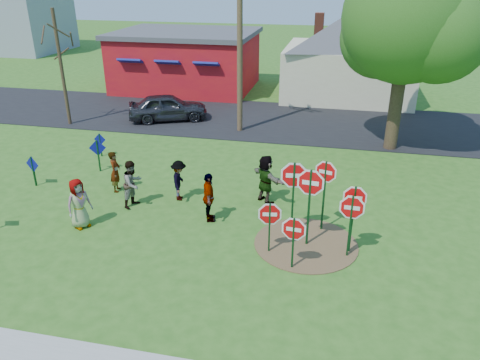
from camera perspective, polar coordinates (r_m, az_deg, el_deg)
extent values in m
plane|color=#2D5F1B|center=(16.39, -7.55, -4.16)|extent=(120.00, 120.00, 0.00)
cube|color=black|center=(26.66, 0.62, 7.51)|extent=(120.00, 7.50, 0.04)
cylinder|color=brown|center=(14.72, 8.03, -7.71)|extent=(3.20, 3.20, 0.03)
cube|color=#A2101D|center=(33.76, -6.51, 14.08)|extent=(9.00, 7.00, 3.60)
cube|color=#4C4C51|center=(33.47, -6.67, 17.37)|extent=(9.40, 7.40, 0.30)
cube|color=navy|center=(31.28, -13.17, 13.92)|extent=(1.60, 0.78, 0.45)
cube|color=navy|center=(30.32, -8.74, 13.94)|extent=(1.60, 0.78, 0.45)
cube|color=navy|center=(29.54, -4.06, 13.88)|extent=(1.60, 0.78, 0.45)
cube|color=beige|center=(32.09, 13.00, 12.72)|extent=(8.00, 7.00, 3.20)
pyramid|color=#4C4C51|center=(31.58, 13.68, 19.47)|extent=(9.40, 9.40, 2.20)
cube|color=brown|center=(30.69, 9.62, 18.17)|extent=(0.55, 0.55, 1.40)
cube|color=brown|center=(32.73, 17.19, 17.84)|extent=(0.55, 0.55, 1.40)
cube|color=#8C939E|center=(54.79, -26.40, 18.13)|extent=(10.00, 8.00, 8.00)
cube|color=#103B1A|center=(13.85, 3.60, -5.86)|extent=(0.06, 0.07, 1.62)
cylinder|color=white|center=(13.62, 3.65, -4.17)|extent=(0.94, 0.17, 0.95)
cylinder|color=red|center=(13.62, 3.65, -4.17)|extent=(0.81, 0.15, 0.82)
cube|color=white|center=(13.62, 3.65, -4.17)|extent=(0.41, 0.07, 0.12)
cube|color=#103B1A|center=(15.01, 10.18, -2.01)|extent=(0.07, 0.08, 2.40)
cylinder|color=white|center=(14.65, 10.42, 0.98)|extent=(0.91, 0.31, 0.95)
cylinder|color=red|center=(14.65, 10.42, 0.98)|extent=(0.79, 0.27, 0.82)
cube|color=white|center=(14.65, 10.42, 0.98)|extent=(0.40, 0.13, 0.12)
cylinder|color=gold|center=(14.65, 10.42, 0.98)|extent=(0.91, 0.30, 0.95)
cube|color=#103B1A|center=(14.11, 8.39, -3.45)|extent=(0.07, 0.08, 2.50)
cylinder|color=white|center=(13.74, 8.60, -0.32)|extent=(1.10, 0.15, 1.11)
cylinder|color=red|center=(13.74, 8.60, -0.32)|extent=(0.95, 0.14, 0.95)
cube|color=white|center=(13.74, 8.60, -0.32)|extent=(0.48, 0.07, 0.14)
cube|color=#103B1A|center=(14.06, 13.52, -4.79)|extent=(0.05, 0.06, 2.17)
cylinder|color=white|center=(13.72, 13.82, -2.08)|extent=(0.94, 0.04, 0.94)
cylinder|color=red|center=(13.72, 13.82, -2.08)|extent=(0.81, 0.04, 0.81)
cube|color=white|center=(13.72, 13.82, -2.08)|extent=(0.41, 0.02, 0.12)
cylinder|color=gold|center=(13.72, 13.82, -2.08)|extent=(0.94, 0.03, 0.94)
cube|color=#103B1A|center=(13.20, 6.48, -7.70)|extent=(0.05, 0.07, 1.61)
cylinder|color=white|center=(12.96, 6.58, -5.97)|extent=(0.94, 0.09, 0.94)
cylinder|color=red|center=(12.96, 6.58, -5.97)|extent=(0.81, 0.08, 0.81)
cube|color=white|center=(12.96, 6.58, -5.97)|extent=(0.41, 0.04, 0.12)
cube|color=#103B1A|center=(13.89, 13.25, -5.58)|extent=(0.05, 0.07, 1.98)
cylinder|color=white|center=(13.60, 13.50, -3.29)|extent=(0.99, 0.06, 0.99)
cylinder|color=red|center=(13.60, 13.50, -3.29)|extent=(0.85, 0.05, 0.85)
cube|color=white|center=(13.60, 13.50, -3.29)|extent=(0.43, 0.02, 0.12)
cylinder|color=gold|center=(13.60, 13.50, -3.29)|extent=(0.99, 0.05, 0.99)
cube|color=#103B1A|center=(14.68, 6.46, -2.31)|extent=(0.07, 0.08, 2.44)
cylinder|color=white|center=(14.33, 6.61, 0.56)|extent=(1.14, 0.14, 1.14)
cylinder|color=red|center=(14.33, 6.61, 0.56)|extent=(0.98, 0.12, 0.98)
cube|color=white|center=(14.33, 6.61, 0.56)|extent=(0.50, 0.06, 0.14)
cube|color=#103B1A|center=(19.79, -23.85, 0.97)|extent=(0.07, 0.07, 1.21)
cube|color=navy|center=(19.68, -24.00, 1.76)|extent=(0.64, 0.19, 0.66)
cube|color=#103B1A|center=(20.29, -16.87, 2.84)|extent=(0.07, 0.08, 1.36)
cube|color=navy|center=(20.17, -16.99, 3.77)|extent=(0.68, 0.20, 0.70)
cube|color=#103B1A|center=(21.97, -16.64, 4.11)|extent=(0.04, 0.05, 1.07)
cube|color=navy|center=(21.88, -16.72, 4.76)|extent=(0.56, 0.02, 0.56)
imported|color=#374C7C|center=(15.99, -19.06, -2.72)|extent=(0.89, 0.99, 1.70)
imported|color=#226E67|center=(18.23, -14.96, 1.01)|extent=(0.49, 0.64, 1.59)
imported|color=#99543D|center=(16.89, -12.95, -0.44)|extent=(0.87, 0.99, 1.72)
imported|color=#323237|center=(17.10, -7.43, -0.06)|extent=(0.73, 1.06, 1.51)
imported|color=#532E5E|center=(15.52, -3.83, -2.15)|extent=(0.71, 1.09, 1.72)
imported|color=#1D4C31|center=(16.76, 3.16, 0.13)|extent=(1.58, 1.51, 1.79)
imported|color=#333338|center=(26.45, -8.78, 8.77)|extent=(4.61, 3.25, 1.46)
cylinder|color=#4C3823|center=(23.61, -0.02, 16.28)|extent=(0.28, 0.28, 8.87)
cylinder|color=#382819|center=(22.60, 18.53, 9.26)|extent=(0.60, 0.60, 4.69)
sphere|color=#2B5516|center=(22.02, 19.80, 18.10)|extent=(5.54, 5.54, 5.54)
sphere|color=#2B5516|center=(21.63, 23.25, 16.06)|extent=(4.05, 4.05, 4.05)
sphere|color=#2B5516|center=(22.88, 16.76, 16.23)|extent=(3.63, 3.63, 3.63)
cylinder|color=#382819|center=(26.64, -20.92, 12.54)|extent=(0.18, 0.18, 6.00)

